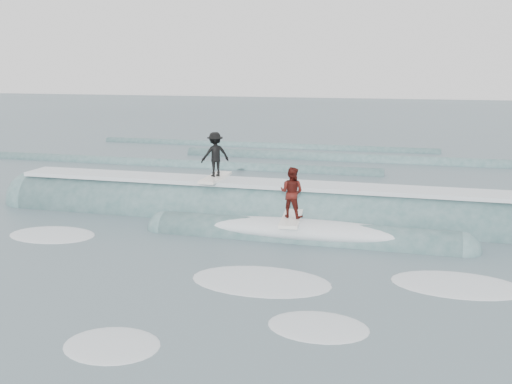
# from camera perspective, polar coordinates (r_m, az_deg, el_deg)

# --- Properties ---
(ground) EXTENTS (160.00, 160.00, 0.00)m
(ground) POSITION_cam_1_polar(r_m,az_deg,el_deg) (14.96, -4.18, -7.51)
(ground) COLOR #425561
(ground) RESTS_ON ground
(breaking_wave) EXTENTS (20.26, 3.97, 2.37)m
(breaking_wave) POSITION_cam_1_polar(r_m,az_deg,el_deg) (19.35, 1.29, -2.69)
(breaking_wave) COLOR #3B6264
(breaking_wave) RESTS_ON ground
(surfer_black) EXTENTS (1.14, 2.01, 1.64)m
(surfer_black) POSITION_cam_1_polar(r_m,az_deg,el_deg) (19.79, -4.10, 3.52)
(surfer_black) COLOR white
(surfer_black) RESTS_ON ground
(surfer_red) EXTENTS (0.84, 2.04, 1.62)m
(surfer_red) POSITION_cam_1_polar(r_m,az_deg,el_deg) (17.03, 3.58, -0.41)
(surfer_red) COLOR white
(surfer_red) RESTS_ON ground
(whitewater) EXTENTS (14.36, 7.46, 0.10)m
(whitewater) POSITION_cam_1_polar(r_m,az_deg,el_deg) (13.86, -0.37, -9.15)
(whitewater) COLOR silver
(whitewater) RESTS_ON ground
(far_swells) EXTENTS (32.58, 8.65, 0.80)m
(far_swells) POSITION_cam_1_polar(r_m,az_deg,el_deg) (32.05, 2.66, 3.33)
(far_swells) COLOR #3B6264
(far_swells) RESTS_ON ground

